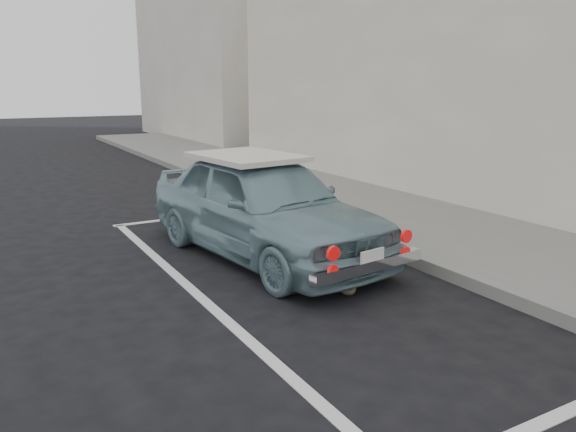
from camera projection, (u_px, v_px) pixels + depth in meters
name	position (u px, v px, depth m)	size (l,w,h in m)	color
ground	(457.00, 400.00, 4.11)	(80.00, 80.00, 0.00)	black
sidewalk	(520.00, 255.00, 7.32)	(2.80, 40.00, 0.15)	slate
shop_building	(562.00, 11.00, 9.74)	(3.50, 18.00, 7.00)	beige
building_far	(212.00, 41.00, 23.17)	(3.50, 10.00, 8.00)	beige
pline_rear	(562.00, 414.00, 3.92)	(3.00, 0.12, 0.01)	silver
pline_front	(200.00, 216.00, 9.85)	(3.00, 0.12, 0.01)	silver
pline_side	(195.00, 293.00, 6.21)	(0.12, 7.00, 0.01)	silver
retro_coupe	(264.00, 205.00, 7.41)	(2.12, 4.21, 1.37)	#7598A2
cat	(348.00, 286.00, 6.14)	(0.26, 0.40, 0.22)	#6E6154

